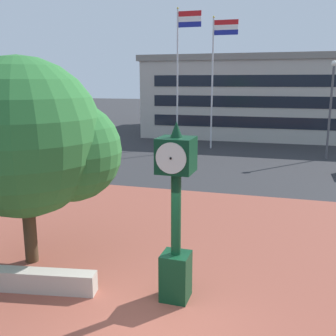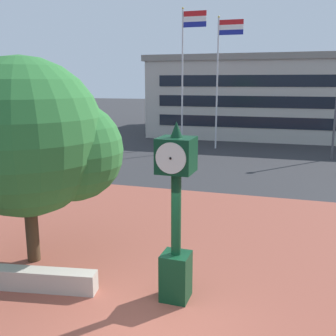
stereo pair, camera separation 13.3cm
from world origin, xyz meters
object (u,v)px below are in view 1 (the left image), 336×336
at_px(car_street_near, 74,149).
at_px(flagpole_primary, 180,66).
at_px(plaza_tree, 33,141).
at_px(flagpole_secondary, 215,71).
at_px(street_lamp_post, 331,99).
at_px(street_clock, 176,214).
at_px(civic_building, 297,96).

xyz_separation_m(car_street_near, flagpole_primary, (5.50, 6.06, 5.34)).
distance_m(plaza_tree, car_street_near, 15.48).
bearing_deg(flagpole_secondary, flagpole_primary, 180.00).
bearing_deg(flagpole_primary, street_lamp_post, -10.99).
xyz_separation_m(street_clock, plaza_tree, (-4.04, 0.87, 1.30)).
bearing_deg(plaza_tree, flagpole_primary, 93.40).
bearing_deg(street_clock, flagpole_secondary, 98.58).
relative_size(civic_building, street_lamp_post, 4.39).
relative_size(plaza_tree, civic_building, 0.21).
height_order(street_clock, flagpole_secondary, flagpole_secondary).
height_order(street_clock, street_lamp_post, street_lamp_post).
bearing_deg(civic_building, car_street_near, -128.54).
height_order(flagpole_primary, civic_building, flagpole_primary).
xyz_separation_m(car_street_near, street_lamp_post, (15.63, 4.10, 3.17)).
xyz_separation_m(street_clock, flagpole_secondary, (-2.65, 20.64, 3.49)).
relative_size(car_street_near, flagpole_primary, 0.42).
bearing_deg(street_lamp_post, flagpole_secondary, 165.43).
xyz_separation_m(flagpole_primary, street_lamp_post, (10.13, -1.97, -2.17)).
bearing_deg(street_lamp_post, civic_building, 96.64).
bearing_deg(street_lamp_post, plaza_tree, -116.72).
xyz_separation_m(civic_building, street_lamp_post, (1.58, -13.55, 0.25)).
relative_size(car_street_near, civic_building, 0.15).
bearing_deg(street_lamp_post, flagpole_primary, 169.01).
height_order(flagpole_primary, flagpole_secondary, flagpole_primary).
distance_m(plaza_tree, street_lamp_post, 19.93).
distance_m(flagpole_secondary, street_lamp_post, 8.02).
bearing_deg(flagpole_secondary, civic_building, 62.63).
height_order(plaza_tree, car_street_near, plaza_tree).
height_order(plaza_tree, civic_building, civic_building).
height_order(car_street_near, flagpole_secondary, flagpole_secondary).
height_order(plaza_tree, flagpole_secondary, flagpole_secondary).
bearing_deg(plaza_tree, civic_building, 76.75).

